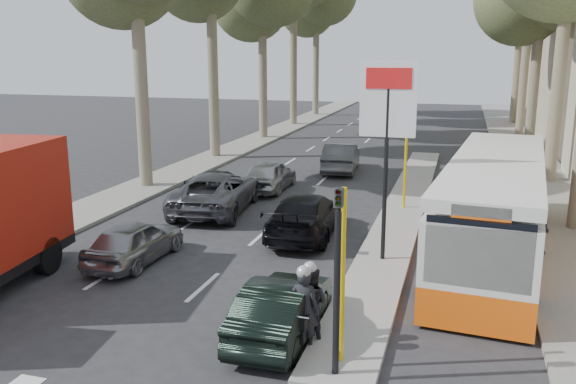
% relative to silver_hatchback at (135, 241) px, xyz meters
% --- Properties ---
extents(ground, '(120.00, 120.00, 0.00)m').
position_rel_silver_hatchback_xyz_m(ground, '(3.50, -3.20, -0.62)').
color(ground, '#28282B').
rests_on(ground, ground).
extents(sidewalk_right, '(3.20, 70.00, 0.12)m').
position_rel_silver_hatchback_xyz_m(sidewalk_right, '(12.10, 21.80, -0.56)').
color(sidewalk_right, gray).
rests_on(sidewalk_right, ground).
extents(median_left, '(2.40, 64.00, 0.12)m').
position_rel_silver_hatchback_xyz_m(median_left, '(-4.50, 24.80, -0.56)').
color(median_left, gray).
rests_on(median_left, ground).
extents(traffic_island, '(1.50, 26.00, 0.16)m').
position_rel_silver_hatchback_xyz_m(traffic_island, '(6.75, 7.80, -0.54)').
color(traffic_island, gray).
rests_on(traffic_island, ground).
extents(billboard, '(1.50, 12.10, 5.60)m').
position_rel_silver_hatchback_xyz_m(billboard, '(6.75, 1.79, 3.08)').
color(billboard, yellow).
rests_on(billboard, ground).
extents(traffic_light_island, '(0.16, 0.41, 3.60)m').
position_rel_silver_hatchback_xyz_m(traffic_light_island, '(6.75, -4.70, 1.87)').
color(traffic_light_island, black).
rests_on(traffic_light_island, ground).
extents(silver_hatchback, '(1.59, 3.69, 1.24)m').
position_rel_silver_hatchback_xyz_m(silver_hatchback, '(0.00, 0.00, 0.00)').
color(silver_hatchback, gray).
rests_on(silver_hatchback, ground).
extents(dark_hatchback, '(1.36, 3.80, 1.25)m').
position_rel_silver_hatchback_xyz_m(dark_hatchback, '(5.30, -3.21, 0.00)').
color(dark_hatchback, black).
rests_on(dark_hatchback, ground).
extents(queue_car_a, '(3.05, 5.55, 1.47)m').
position_rel_silver_hatchback_xyz_m(queue_car_a, '(0.00, 5.92, 0.12)').
color(queue_car_a, '#55565E').
rests_on(queue_car_a, ground).
extents(queue_car_b, '(2.13, 4.87, 1.39)m').
position_rel_silver_hatchback_xyz_m(queue_car_b, '(4.00, 3.80, 0.08)').
color(queue_car_b, black).
rests_on(queue_car_b, ground).
extents(queue_car_c, '(1.60, 3.94, 1.34)m').
position_rel_silver_hatchback_xyz_m(queue_car_c, '(0.85, 9.80, 0.05)').
color(queue_car_c, '#9FA2A7').
rests_on(queue_car_c, ground).
extents(queue_car_d, '(1.92, 4.48, 1.44)m').
position_rel_silver_hatchback_xyz_m(queue_car_d, '(3.00, 14.69, 0.10)').
color(queue_car_d, '#45474C').
rests_on(queue_car_d, ground).
extents(queue_car_e, '(2.09, 4.20, 1.17)m').
position_rel_silver_hatchback_xyz_m(queue_car_e, '(-0.72, 7.73, -0.03)').
color(queue_car_e, black).
rests_on(queue_car_e, ground).
extents(city_bus, '(3.51, 11.33, 2.94)m').
position_rel_silver_hatchback_xyz_m(city_bus, '(9.70, 3.25, 0.93)').
color(city_bus, '#EE580D').
rests_on(city_bus, ground).
extents(motorcycle, '(0.78, 2.12, 1.80)m').
position_rel_silver_hatchback_xyz_m(motorcycle, '(5.91, -3.54, 0.20)').
color(motorcycle, black).
rests_on(motorcycle, ground).
extents(pedestrian_near, '(0.74, 1.01, 1.56)m').
position_rel_silver_hatchback_xyz_m(pedestrian_near, '(11.01, 3.62, 0.28)').
color(pedestrian_near, '#473651').
rests_on(pedestrian_near, sidewalk_right).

